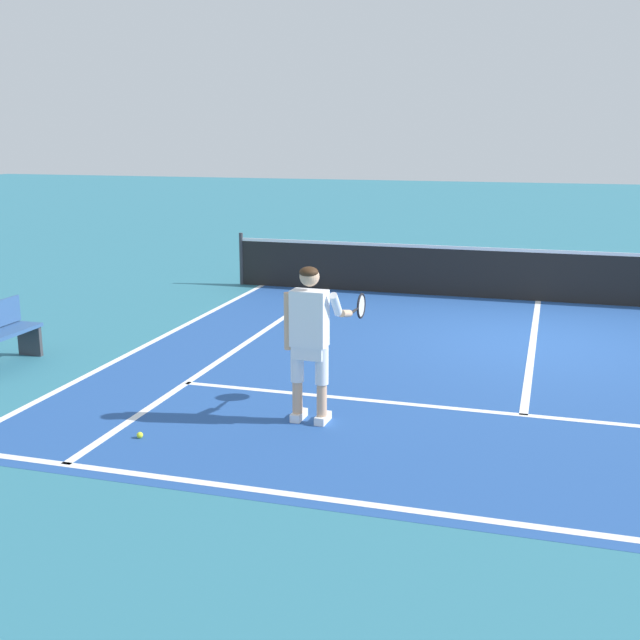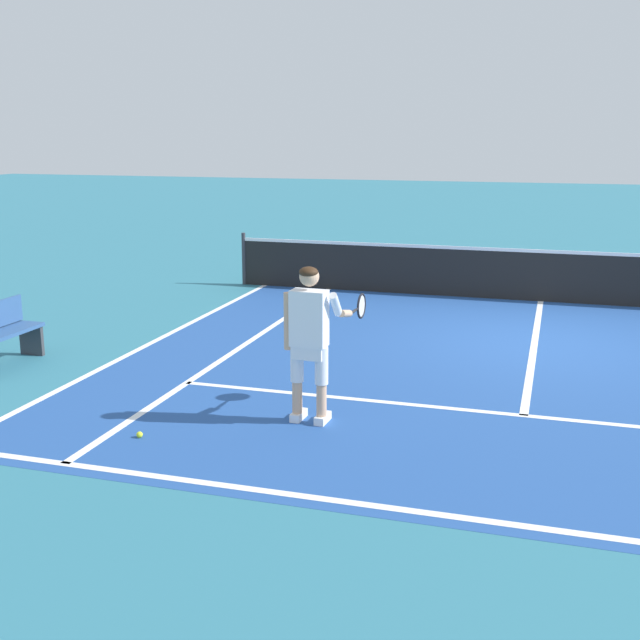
{
  "view_description": "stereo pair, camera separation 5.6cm",
  "coord_description": "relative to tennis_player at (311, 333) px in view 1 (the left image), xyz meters",
  "views": [
    {
      "loc": [
        0.18,
        -11.97,
        3.07
      ],
      "look_at": [
        -2.22,
        -3.8,
        1.05
      ],
      "focal_mm": 44.52,
      "sensor_mm": 36.0,
      "label": 1
    },
    {
      "loc": [
        0.24,
        -11.95,
        3.07
      ],
      "look_at": [
        -2.22,
        -3.8,
        1.05
      ],
      "focal_mm": 44.52,
      "sensor_mm": 36.0,
      "label": 2
    }
  ],
  "objects": [
    {
      "name": "ground_plane",
      "position": [
        2.22,
        4.17,
        -0.99
      ],
      "size": [
        80.0,
        80.0,
        0.0
      ],
      "primitive_type": "plane",
      "color": "teal"
    },
    {
      "name": "court_inner_surface",
      "position": [
        2.22,
        2.73,
        -0.99
      ],
      "size": [
        10.98,
        9.42,
        0.0
      ],
      "primitive_type": "cube",
      "color": "#234C93",
      "rests_on": "ground"
    },
    {
      "name": "line_baseline",
      "position": [
        2.22,
        -1.77,
        -0.99
      ],
      "size": [
        10.98,
        0.1,
        0.01
      ],
      "primitive_type": "cube",
      "color": "white",
      "rests_on": "ground"
    },
    {
      "name": "line_service",
      "position": [
        2.22,
        0.84,
        -0.99
      ],
      "size": [
        8.23,
        0.1,
        0.01
      ],
      "primitive_type": "cube",
      "color": "white",
      "rests_on": "ground"
    },
    {
      "name": "line_centre_service",
      "position": [
        2.22,
        4.04,
        -0.99
      ],
      "size": [
        0.1,
        6.4,
        0.01
      ],
      "primitive_type": "cube",
      "color": "white",
      "rests_on": "ground"
    },
    {
      "name": "line_singles_left",
      "position": [
        -1.9,
        2.73,
        -0.99
      ],
      "size": [
        0.1,
        9.02,
        0.01
      ],
      "primitive_type": "cube",
      "color": "white",
      "rests_on": "ground"
    },
    {
      "name": "line_doubles_left",
      "position": [
        -3.27,
        2.73,
        -0.99
      ],
      "size": [
        0.1,
        9.02,
        0.01
      ],
      "primitive_type": "cube",
      "color": "white",
      "rests_on": "ground"
    },
    {
      "name": "tennis_net",
      "position": [
        2.22,
        7.24,
        -0.49
      ],
      "size": [
        11.96,
        0.08,
        1.07
      ],
      "color": "#333338",
      "rests_on": "ground"
    },
    {
      "name": "tennis_player",
      "position": [
        0.0,
        0.0,
        0.0
      ],
      "size": [
        0.67,
        1.11,
        1.71
      ],
      "color": "white",
      "rests_on": "ground"
    },
    {
      "name": "tennis_ball_near_feet",
      "position": [
        -1.55,
        -0.97,
        -0.96
      ],
      "size": [
        0.07,
        0.07,
        0.07
      ],
      "primitive_type": "sphere",
      "color": "#CCE02D",
      "rests_on": "ground"
    }
  ]
}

